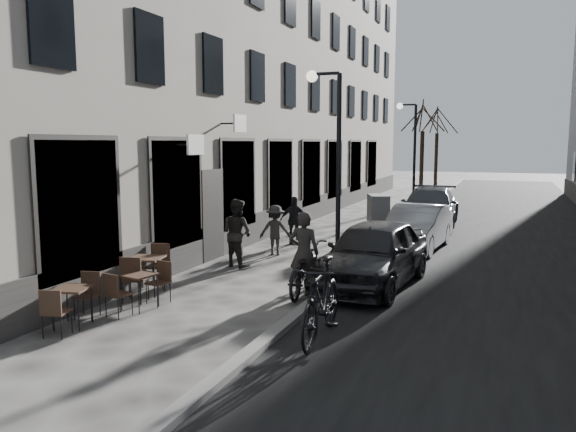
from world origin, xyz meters
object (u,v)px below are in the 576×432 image
Objects in this scene: utility_cabinet at (378,219)px; moped at (321,300)px; pedestrian_mid at (275,230)px; car_near at (373,253)px; tree_near at (423,115)px; tree_far at (437,120)px; streetlamp_far at (411,147)px; streetlamp_near at (332,150)px; car_mid at (417,228)px; car_far at (429,207)px; bicycle at (304,269)px; bistro_set_c at (147,272)px; bistro_set_b at (139,288)px; bistro_set_a at (72,303)px; pedestrian_near at (237,233)px; pedestrian_far at (294,220)px.

utility_cabinet is 0.71× the size of moped.
pedestrian_mid is 0.33× the size of car_near.
tree_near is 1.00× the size of tree_far.
streetlamp_near is at bearing -90.00° from streetlamp_far.
car_mid is 8.86m from moped.
bicycle is at bearing -98.45° from car_far.
utility_cabinet is at bearing -95.45° from bicycle.
streetlamp_near is 5.23m from bistro_set_c.
moped is (1.10, -9.51, -0.12)m from utility_cabinet.
bistro_set_b is 3.57m from bicycle.
bistro_set_c is 5.21m from pedestrian_mid.
car_mid is at bearing 51.25° from bistro_set_a.
car_near is at bearing -84.63° from streetlamp_far.
car_far is at bearing -62.77° from streetlamp_far.
moped is at bearing -29.06° from bistro_set_c.
pedestrian_mid is at bearing -63.10° from bicycle.
tree_near is at bearing 99.67° from car_far.
utility_cabinet is at bearing 159.51° from car_mid.
streetlamp_far is (0.00, 12.00, 0.00)m from streetlamp_near.
pedestrian_mid reaches higher than bistro_set_a.
bistro_set_c is 3.48m from bicycle.
utility_cabinet reaches higher than moped.
pedestrian_near is 6.07m from moped.
bistro_set_a is 4.57m from moped.
bistro_set_c is at bearing -132.39° from pedestrian_far.
car_mid reaches higher than bistro_set_c.
streetlamp_near is 0.89× the size of tree_near.
tree_near reaches higher than bicycle.
pedestrian_far reaches higher than moped.
bistro_set_c reaches higher than bistro_set_b.
car_mid is (1.55, 6.17, 0.14)m from bicycle.
streetlamp_near reaches higher than utility_cabinet.
pedestrian_mid is at bearing 115.67° from moped.
tree_near is 15.49m from pedestrian_near.
car_near is 4.93m from car_mid.
tree_far reaches higher than bistro_set_a.
tree_near and tree_far have the same top height.
streetlamp_far is 12.75m from car_near.
bistro_set_b is 0.65× the size of moped.
bistro_set_c is at bearing -137.41° from streetlamp_near.
bistro_set_a is at bearing -129.37° from utility_cabinet.
car_mid is at bearing -82.57° from tree_near.
car_mid is (3.81, 2.38, -0.05)m from pedestrian_mid.
tree_near reaches higher than pedestrian_near.
utility_cabinet is (3.36, 10.48, 0.37)m from bistro_set_a.
pedestrian_mid is (0.37, 1.83, -0.17)m from pedestrian_near.
utility_cabinet reaches higher than bistro_set_c.
bistro_set_b is at bearing 171.99° from moped.
pedestrian_mid is 7.38m from moped.
streetlamp_near is 2.91× the size of bistro_set_c.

